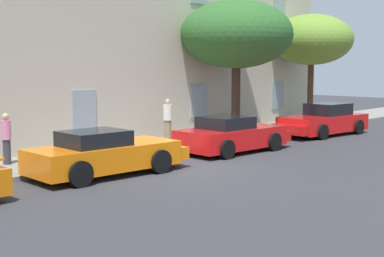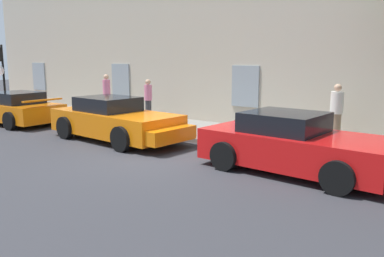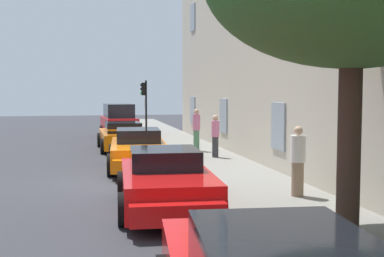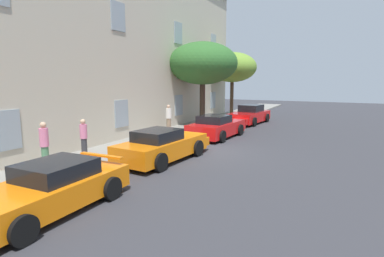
{
  "view_description": "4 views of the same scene",
  "coord_description": "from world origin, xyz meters",
  "px_view_note": "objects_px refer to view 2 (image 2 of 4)",
  "views": [
    {
      "loc": [
        -12.8,
        -12.13,
        3.34
      ],
      "look_at": [
        2.02,
        1.49,
        1.0
      ],
      "focal_mm": 52.39,
      "sensor_mm": 36.0,
      "label": 1
    },
    {
      "loc": [
        7.1,
        -7.7,
        2.63
      ],
      "look_at": [
        0.81,
        0.81,
        0.74
      ],
      "focal_mm": 37.27,
      "sensor_mm": 36.0,
      "label": 2
    },
    {
      "loc": [
        15.21,
        -0.82,
        2.77
      ],
      "look_at": [
        -0.0,
        2.39,
        1.57
      ],
      "focal_mm": 47.77,
      "sensor_mm": 36.0,
      "label": 3
    },
    {
      "loc": [
        -13.4,
        -5.97,
        3.43
      ],
      "look_at": [
        -0.01,
        0.79,
        1.07
      ],
      "focal_mm": 28.76,
      "sensor_mm": 36.0,
      "label": 4
    }
  ],
  "objects_px": {
    "pedestrian_admiring": "(148,99)",
    "pedestrian_bystander": "(336,113)",
    "sportscar_red_lead": "(11,109)",
    "sportscar_white_middle": "(303,147)",
    "pedestrian_strolling": "(107,95)",
    "traffic_light": "(1,66)",
    "sportscar_yellow_flank": "(118,121)"
  },
  "relations": [
    {
      "from": "pedestrian_admiring",
      "to": "pedestrian_bystander",
      "type": "xyz_separation_m",
      "value": [
        7.41,
        0.17,
        0.03
      ]
    },
    {
      "from": "sportscar_red_lead",
      "to": "sportscar_white_middle",
      "type": "bearing_deg",
      "value": 0.55
    },
    {
      "from": "pedestrian_strolling",
      "to": "pedestrian_bystander",
      "type": "relative_size",
      "value": 1.04
    },
    {
      "from": "traffic_light",
      "to": "pedestrian_strolling",
      "type": "relative_size",
      "value": 1.72
    },
    {
      "from": "pedestrian_admiring",
      "to": "pedestrian_strolling",
      "type": "xyz_separation_m",
      "value": [
        -2.15,
        -0.27,
        0.08
      ]
    },
    {
      "from": "sportscar_white_middle",
      "to": "sportscar_yellow_flank",
      "type": "bearing_deg",
      "value": 179.95
    },
    {
      "from": "pedestrian_admiring",
      "to": "sportscar_red_lead",
      "type": "bearing_deg",
      "value": -144.66
    },
    {
      "from": "sportscar_red_lead",
      "to": "sportscar_white_middle",
      "type": "relative_size",
      "value": 1.02
    },
    {
      "from": "pedestrian_admiring",
      "to": "pedestrian_strolling",
      "type": "distance_m",
      "value": 2.17
    },
    {
      "from": "sportscar_yellow_flank",
      "to": "pedestrian_bystander",
      "type": "height_order",
      "value": "pedestrian_bystander"
    },
    {
      "from": "sportscar_yellow_flank",
      "to": "traffic_light",
      "type": "relative_size",
      "value": 1.65
    },
    {
      "from": "sportscar_yellow_flank",
      "to": "traffic_light",
      "type": "bearing_deg",
      "value": 172.1
    },
    {
      "from": "sportscar_red_lead",
      "to": "pedestrian_strolling",
      "type": "bearing_deg",
      "value": 50.69
    },
    {
      "from": "sportscar_yellow_flank",
      "to": "pedestrian_admiring",
      "type": "height_order",
      "value": "pedestrian_admiring"
    },
    {
      "from": "sportscar_yellow_flank",
      "to": "pedestrian_admiring",
      "type": "xyz_separation_m",
      "value": [
        -1.59,
        3.13,
        0.37
      ]
    },
    {
      "from": "sportscar_yellow_flank",
      "to": "pedestrian_admiring",
      "type": "distance_m",
      "value": 3.53
    },
    {
      "from": "sportscar_red_lead",
      "to": "traffic_light",
      "type": "xyz_separation_m",
      "value": [
        -3.1,
        1.41,
        1.67
      ]
    },
    {
      "from": "pedestrian_admiring",
      "to": "traffic_light",
      "type": "bearing_deg",
      "value": -166.5
    },
    {
      "from": "sportscar_yellow_flank",
      "to": "pedestrian_bystander",
      "type": "xyz_separation_m",
      "value": [
        5.82,
        3.31,
        0.4
      ]
    },
    {
      "from": "sportscar_white_middle",
      "to": "sportscar_red_lead",
      "type": "bearing_deg",
      "value": -179.45
    },
    {
      "from": "pedestrian_admiring",
      "to": "pedestrian_strolling",
      "type": "relative_size",
      "value": 0.91
    },
    {
      "from": "pedestrian_admiring",
      "to": "pedestrian_bystander",
      "type": "bearing_deg",
      "value": 1.34
    },
    {
      "from": "sportscar_yellow_flank",
      "to": "pedestrian_strolling",
      "type": "distance_m",
      "value": 4.73
    },
    {
      "from": "sportscar_red_lead",
      "to": "pedestrian_admiring",
      "type": "xyz_separation_m",
      "value": [
        4.59,
        3.26,
        0.41
      ]
    },
    {
      "from": "pedestrian_strolling",
      "to": "sportscar_red_lead",
      "type": "bearing_deg",
      "value": -129.31
    },
    {
      "from": "traffic_light",
      "to": "pedestrian_bystander",
      "type": "distance_m",
      "value": 15.29
    },
    {
      "from": "sportscar_red_lead",
      "to": "sportscar_yellow_flank",
      "type": "relative_size",
      "value": 0.97
    },
    {
      "from": "sportscar_white_middle",
      "to": "pedestrian_admiring",
      "type": "bearing_deg",
      "value": 157.76
    },
    {
      "from": "sportscar_red_lead",
      "to": "traffic_light",
      "type": "bearing_deg",
      "value": 155.51
    },
    {
      "from": "pedestrian_strolling",
      "to": "sportscar_yellow_flank",
      "type": "bearing_deg",
      "value": -37.39
    },
    {
      "from": "sportscar_white_middle",
      "to": "traffic_light",
      "type": "relative_size",
      "value": 1.56
    },
    {
      "from": "sportscar_white_middle",
      "to": "pedestrian_admiring",
      "type": "height_order",
      "value": "pedestrian_admiring"
    }
  ]
}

